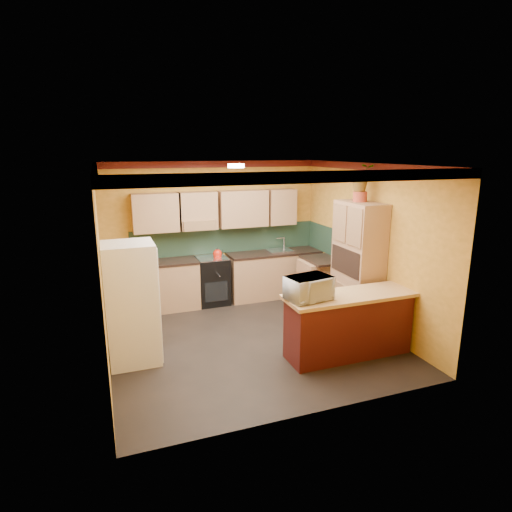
% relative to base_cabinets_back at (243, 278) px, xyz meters
% --- Properties ---
extents(room_shell, '(4.24, 4.24, 2.72)m').
position_rel_base_cabinets_back_xyz_m(room_shell, '(-0.48, -1.52, 1.65)').
color(room_shell, black).
rests_on(room_shell, ground).
extents(base_cabinets_back, '(3.65, 0.60, 0.88)m').
position_rel_base_cabinets_back_xyz_m(base_cabinets_back, '(0.00, 0.00, 0.00)').
color(base_cabinets_back, tan).
rests_on(base_cabinets_back, ground).
extents(countertop_back, '(3.65, 0.62, 0.04)m').
position_rel_base_cabinets_back_xyz_m(countertop_back, '(0.00, -0.00, 0.46)').
color(countertop_back, black).
rests_on(countertop_back, base_cabinets_back).
extents(stove, '(0.58, 0.58, 0.91)m').
position_rel_base_cabinets_back_xyz_m(stove, '(-0.62, -0.00, 0.02)').
color(stove, black).
rests_on(stove, ground).
extents(kettle, '(0.19, 0.19, 0.18)m').
position_rel_base_cabinets_back_xyz_m(kettle, '(-0.52, -0.05, 0.56)').
color(kettle, red).
rests_on(kettle, stove).
extents(sink, '(0.48, 0.40, 0.03)m').
position_rel_base_cabinets_back_xyz_m(sink, '(0.78, 0.00, 0.50)').
color(sink, silver).
rests_on(sink, countertop_back).
extents(base_cabinets_right, '(0.60, 0.80, 0.88)m').
position_rel_base_cabinets_back_xyz_m(base_cabinets_right, '(1.30, -0.85, 0.00)').
color(base_cabinets_right, tan).
rests_on(base_cabinets_right, ground).
extents(countertop_right, '(0.62, 0.80, 0.04)m').
position_rel_base_cabinets_back_xyz_m(countertop_right, '(1.30, -0.85, 0.46)').
color(countertop_right, black).
rests_on(countertop_right, base_cabinets_right).
extents(fridge, '(0.68, 0.66, 1.70)m').
position_rel_base_cabinets_back_xyz_m(fridge, '(-2.25, -1.90, 0.41)').
color(fridge, white).
rests_on(fridge, ground).
extents(pantry, '(0.48, 0.90, 2.10)m').
position_rel_base_cabinets_back_xyz_m(pantry, '(1.35, -1.91, 0.61)').
color(pantry, tan).
rests_on(pantry, ground).
extents(fern_pot, '(0.22, 0.22, 0.16)m').
position_rel_base_cabinets_back_xyz_m(fern_pot, '(1.35, -1.86, 1.74)').
color(fern_pot, '#A23B27').
rests_on(fern_pot, pantry).
extents(fern, '(0.47, 0.44, 0.43)m').
position_rel_base_cabinets_back_xyz_m(fern, '(1.35, -1.86, 2.03)').
color(fern, tan).
rests_on(fern, fern_pot).
extents(breakfast_bar, '(1.80, 0.55, 0.88)m').
position_rel_base_cabinets_back_xyz_m(breakfast_bar, '(0.66, -2.79, 0.00)').
color(breakfast_bar, '#471210').
rests_on(breakfast_bar, ground).
extents(bar_top, '(1.90, 0.65, 0.05)m').
position_rel_base_cabinets_back_xyz_m(bar_top, '(0.66, -2.79, 0.47)').
color(bar_top, tan).
rests_on(bar_top, breakfast_bar).
extents(microwave, '(0.65, 0.50, 0.33)m').
position_rel_base_cabinets_back_xyz_m(microwave, '(0.01, -2.79, 0.65)').
color(microwave, white).
rests_on(microwave, bar_top).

